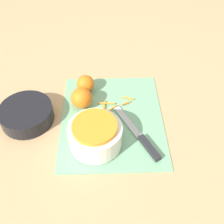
{
  "coord_description": "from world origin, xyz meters",
  "views": [
    {
      "loc": [
        -0.61,
        0.02,
        0.7
      ],
      "look_at": [
        0.0,
        0.0,
        0.04
      ],
      "focal_mm": 42.0,
      "sensor_mm": 36.0,
      "label": 1
    }
  ],
  "objects_px": {
    "bowl_speckled": "(95,134)",
    "knife": "(144,141)",
    "bowl_dark": "(27,114)",
    "orange_right": "(85,84)",
    "orange_left": "(82,98)"
  },
  "relations": [
    {
      "from": "bowl_speckled",
      "to": "knife",
      "type": "bearing_deg",
      "value": -90.76
    },
    {
      "from": "bowl_dark",
      "to": "knife",
      "type": "distance_m",
      "value": 0.41
    },
    {
      "from": "bowl_dark",
      "to": "bowl_speckled",
      "type": "bearing_deg",
      "value": -115.05
    },
    {
      "from": "orange_right",
      "to": "bowl_speckled",
      "type": "bearing_deg",
      "value": -170.79
    },
    {
      "from": "orange_right",
      "to": "knife",
      "type": "bearing_deg",
      "value": -142.28
    },
    {
      "from": "bowl_speckled",
      "to": "bowl_dark",
      "type": "xyz_separation_m",
      "value": [
        0.11,
        0.24,
        -0.02
      ]
    },
    {
      "from": "knife",
      "to": "bowl_speckled",
      "type": "bearing_deg",
      "value": 61.82
    },
    {
      "from": "knife",
      "to": "orange_left",
      "type": "distance_m",
      "value": 0.27
    },
    {
      "from": "knife",
      "to": "orange_right",
      "type": "xyz_separation_m",
      "value": [
        0.25,
        0.2,
        0.03
      ]
    },
    {
      "from": "bowl_speckled",
      "to": "knife",
      "type": "height_order",
      "value": "bowl_speckled"
    },
    {
      "from": "orange_right",
      "to": "bowl_dark",
      "type": "bearing_deg",
      "value": 124.95
    },
    {
      "from": "bowl_speckled",
      "to": "orange_left",
      "type": "height_order",
      "value": "bowl_speckled"
    },
    {
      "from": "knife",
      "to": "orange_right",
      "type": "distance_m",
      "value": 0.32
    },
    {
      "from": "bowl_speckled",
      "to": "orange_right",
      "type": "height_order",
      "value": "bowl_speckled"
    },
    {
      "from": "orange_left",
      "to": "bowl_dark",
      "type": "bearing_deg",
      "value": 106.95
    }
  ]
}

